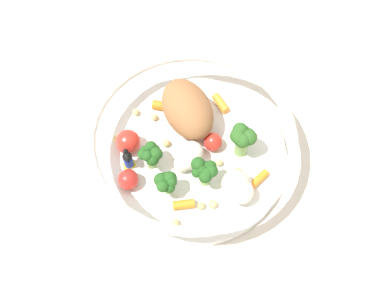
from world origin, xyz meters
TOP-DOWN VIEW (x-y plane):
  - ground_plane at (0.00, 0.00)m, footprint 2.40×2.40m
  - food_container at (-0.01, 0.01)m, footprint 0.26×0.26m

SIDE VIEW (x-z plane):
  - ground_plane at x=0.00m, z-range 0.00..0.00m
  - food_container at x=-0.01m, z-range 0.00..0.07m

